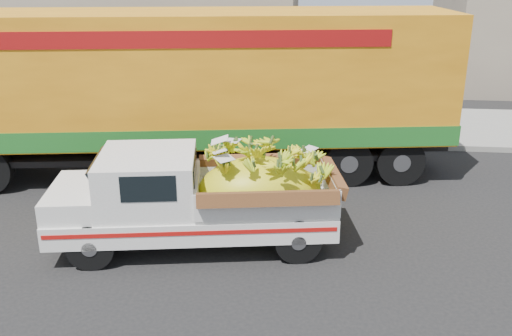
# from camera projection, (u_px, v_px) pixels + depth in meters

# --- Properties ---
(ground) EXTENTS (100.00, 100.00, 0.00)m
(ground) POSITION_uv_depth(u_px,v_px,m) (211.00, 239.00, 10.55)
(ground) COLOR black
(ground) RESTS_ON ground
(curb) EXTENTS (60.00, 0.25, 0.15)m
(curb) POSITION_uv_depth(u_px,v_px,m) (247.00, 141.00, 16.01)
(curb) COLOR gray
(curb) RESTS_ON ground
(sidewalk) EXTENTS (60.00, 4.00, 0.14)m
(sidewalk) POSITION_uv_depth(u_px,v_px,m) (255.00, 121.00, 17.97)
(sidewalk) COLOR gray
(sidewalk) RESTS_ON ground
(building_left) EXTENTS (18.00, 6.00, 5.00)m
(building_left) POSITION_uv_depth(u_px,v_px,m) (77.00, 20.00, 23.40)
(building_left) COLOR gray
(building_left) RESTS_ON ground
(pickup_truck) EXTENTS (5.18, 2.60, 1.73)m
(pickup_truck) POSITION_uv_depth(u_px,v_px,m) (215.00, 196.00, 10.11)
(pickup_truck) COLOR black
(pickup_truck) RESTS_ON ground
(semi_trailer) EXTENTS (12.07, 4.36, 3.80)m
(semi_trailer) POSITION_uv_depth(u_px,v_px,m) (194.00, 86.00, 13.11)
(semi_trailer) COLOR black
(semi_trailer) RESTS_ON ground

